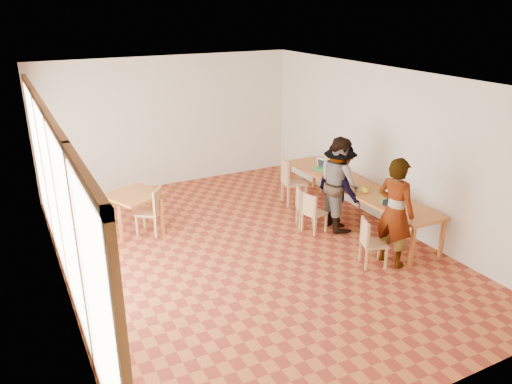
# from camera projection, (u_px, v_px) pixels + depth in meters

# --- Properties ---
(ground) EXTENTS (8.00, 8.00, 0.00)m
(ground) POSITION_uv_depth(u_px,v_px,m) (247.00, 251.00, 8.77)
(ground) COLOR #A85528
(ground) RESTS_ON ground
(wall_back) EXTENTS (6.00, 0.10, 3.00)m
(wall_back) POSITION_uv_depth(u_px,v_px,m) (170.00, 122.00, 11.55)
(wall_back) COLOR beige
(wall_back) RESTS_ON ground
(wall_front) EXTENTS (6.00, 0.10, 3.00)m
(wall_front) POSITION_uv_depth(u_px,v_px,m) (428.00, 284.00, 4.93)
(wall_front) COLOR beige
(wall_front) RESTS_ON ground
(wall_right) EXTENTS (0.10, 8.00, 3.00)m
(wall_right) POSITION_uv_depth(u_px,v_px,m) (387.00, 147.00, 9.53)
(wall_right) COLOR beige
(wall_right) RESTS_ON ground
(window_wall) EXTENTS (0.10, 8.00, 3.00)m
(window_wall) POSITION_uv_depth(u_px,v_px,m) (58.00, 201.00, 6.96)
(window_wall) COLOR white
(window_wall) RESTS_ON ground
(ceiling) EXTENTS (6.00, 8.00, 0.04)m
(ceiling) POSITION_uv_depth(u_px,v_px,m) (246.00, 77.00, 7.69)
(ceiling) COLOR white
(ceiling) RESTS_ON wall_back
(communal_table) EXTENTS (0.80, 4.00, 0.75)m
(communal_table) POSITION_uv_depth(u_px,v_px,m) (356.00, 187.00, 9.79)
(communal_table) COLOR #C66B2C
(communal_table) RESTS_ON ground
(side_table) EXTENTS (0.90, 0.90, 0.75)m
(side_table) POSITION_uv_depth(u_px,v_px,m) (135.00, 198.00, 9.34)
(side_table) COLOR #C66B2C
(side_table) RESTS_ON ground
(chair_near) EXTENTS (0.49, 0.49, 0.43)m
(chair_near) POSITION_uv_depth(u_px,v_px,m) (369.00, 238.00, 8.14)
(chair_near) COLOR tan
(chair_near) RESTS_ON ground
(chair_mid) EXTENTS (0.48, 0.48, 0.42)m
(chair_mid) POSITION_uv_depth(u_px,v_px,m) (302.00, 202.00, 9.61)
(chair_mid) COLOR tan
(chair_mid) RESTS_ON ground
(chair_far) EXTENTS (0.45, 0.45, 0.42)m
(chair_far) POSITION_uv_depth(u_px,v_px,m) (312.00, 209.00, 9.32)
(chair_far) COLOR tan
(chair_far) RESTS_ON ground
(chair_empty) EXTENTS (0.55, 0.55, 0.53)m
(chair_empty) POSITION_uv_depth(u_px,v_px,m) (290.00, 177.00, 10.63)
(chair_empty) COLOR tan
(chair_empty) RESTS_ON ground
(chair_spare) EXTENTS (0.59, 0.59, 0.48)m
(chair_spare) POSITION_uv_depth(u_px,v_px,m) (153.00, 206.00, 9.25)
(chair_spare) COLOR tan
(chair_spare) RESTS_ON ground
(person_near) EXTENTS (0.59, 0.76, 1.85)m
(person_near) POSITION_uv_depth(u_px,v_px,m) (395.00, 212.00, 8.06)
(person_near) COLOR gray
(person_near) RESTS_ON ground
(person_mid) EXTENTS (0.81, 0.97, 1.80)m
(person_mid) POSITION_uv_depth(u_px,v_px,m) (339.00, 183.00, 9.44)
(person_mid) COLOR gray
(person_mid) RESTS_ON ground
(person_far) EXTENTS (0.75, 1.14, 1.67)m
(person_far) POSITION_uv_depth(u_px,v_px,m) (339.00, 185.00, 9.50)
(person_far) COLOR gray
(person_far) RESTS_ON ground
(laptop_near) EXTENTS (0.26, 0.28, 0.20)m
(laptop_near) POSITION_uv_depth(u_px,v_px,m) (390.00, 199.00, 8.90)
(laptop_near) COLOR green
(laptop_near) RESTS_ON communal_table
(laptop_mid) EXTENTS (0.25, 0.27, 0.20)m
(laptop_mid) POSITION_uv_depth(u_px,v_px,m) (386.00, 191.00, 9.28)
(laptop_mid) COLOR green
(laptop_mid) RESTS_ON communal_table
(laptop_far) EXTENTS (0.31, 0.33, 0.23)m
(laptop_far) POSITION_uv_depth(u_px,v_px,m) (321.00, 166.00, 10.68)
(laptop_far) COLOR green
(laptop_far) RESTS_ON communal_table
(yellow_mug) EXTENTS (0.14, 0.14, 0.11)m
(yellow_mug) POSITION_uv_depth(u_px,v_px,m) (365.00, 190.00, 9.35)
(yellow_mug) COLOR yellow
(yellow_mug) RESTS_ON communal_table
(green_bottle) EXTENTS (0.07, 0.07, 0.28)m
(green_bottle) POSITION_uv_depth(u_px,v_px,m) (385.00, 188.00, 9.19)
(green_bottle) COLOR #126221
(green_bottle) RESTS_ON communal_table
(clear_glass) EXTENTS (0.07, 0.07, 0.09)m
(clear_glass) POSITION_uv_depth(u_px,v_px,m) (402.00, 212.00, 8.41)
(clear_glass) COLOR silver
(clear_glass) RESTS_ON communal_table
(condiment_cup) EXTENTS (0.08, 0.08, 0.06)m
(condiment_cup) POSITION_uv_depth(u_px,v_px,m) (405.00, 215.00, 8.31)
(condiment_cup) COLOR white
(condiment_cup) RESTS_ON communal_table
(pink_phone) EXTENTS (0.05, 0.10, 0.01)m
(pink_phone) POSITION_uv_depth(u_px,v_px,m) (367.00, 193.00, 9.34)
(pink_phone) COLOR #E23F55
(pink_phone) RESTS_ON communal_table
(black_pouch) EXTENTS (0.16, 0.26, 0.09)m
(black_pouch) POSITION_uv_depth(u_px,v_px,m) (391.00, 204.00, 8.73)
(black_pouch) COLOR black
(black_pouch) RESTS_ON communal_table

